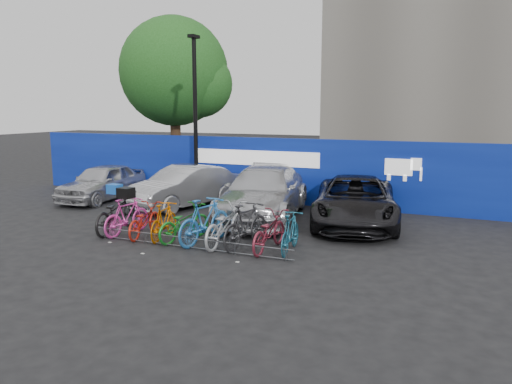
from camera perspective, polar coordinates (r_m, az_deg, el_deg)
The scene contains 21 objects.
ground at distance 13.19m, azimuth -6.40°, elevation -5.81°, with size 100.00×100.00×0.00m, color black.
hoarding at distance 18.31m, azimuth 2.86°, elevation 2.43°, with size 22.00×0.18×2.40m.
tree at distance 24.88m, azimuth -8.83°, elevation 13.16°, with size 5.40×5.20×7.80m.
lamppost at distance 19.00m, azimuth -6.95°, elevation 8.89°, with size 0.25×0.50×6.11m.
bike_rack at distance 12.65m, azimuth -7.76°, elevation -5.75°, with size 5.60×0.03×0.30m.
car_0 at distance 19.86m, azimuth -17.15°, elevation 1.09°, with size 1.63×4.06×1.38m, color #B5B5B9.
car_1 at distance 17.80m, azimuth -8.21°, elevation 0.60°, with size 1.55×4.44×1.46m, color #A1A2A6.
car_2 at distance 15.91m, azimuth 0.88°, elevation -0.11°, with size 2.25×5.54×1.61m, color #B8B9BD.
car_3 at distance 15.30m, azimuth 11.28°, elevation -1.01°, with size 2.39×5.19×1.44m, color black.
bike_0 at distance 14.68m, azimuth -15.74°, elevation -2.30°, with size 0.73×2.11×1.11m, color black.
bike_1 at distance 14.31m, azimuth -14.53°, elevation -2.70°, with size 0.49×1.72×1.04m, color #E53DA7.
bike_2 at distance 13.98m, azimuth -12.67°, elevation -3.18°, with size 0.60×1.73×0.91m, color red.
bike_3 at distance 13.60m, azimuth -10.48°, elevation -3.28°, with size 0.47×1.65×0.99m, color #CB6002.
bike_4 at distance 13.38m, azimuth -8.22°, elevation -3.51°, with size 0.64×1.83×0.96m, color #157A20.
bike_5 at distance 12.99m, azimuth -5.85°, elevation -3.31°, with size 0.57×2.00×1.20m, color #2A73BF.
bike_6 at distance 12.81m, azimuth -3.59°, elevation -3.74°, with size 0.72×2.06×1.08m, color #ABAFB3.
bike_7 at distance 12.58m, azimuth -1.17°, elevation -3.82°, with size 0.54×1.90×1.14m, color #2A2A2C.
bike_8 at distance 12.32m, azimuth 1.46°, elevation -4.52°, with size 0.65×1.86×0.98m, color maroon.
bike_9 at distance 12.19m, azimuth 3.93°, elevation -4.65°, with size 0.47×1.65×0.99m, color #1A5971.
cargo_crate at distance 14.56m, azimuth -15.86°, elevation 0.34°, with size 0.37×0.28×0.26m, color blue.
cargo_topcase at distance 14.18m, azimuth -14.65°, elevation -0.09°, with size 0.39×0.35×0.29m, color black.
Camera 1 is at (6.33, -11.03, 3.51)m, focal length 35.00 mm.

